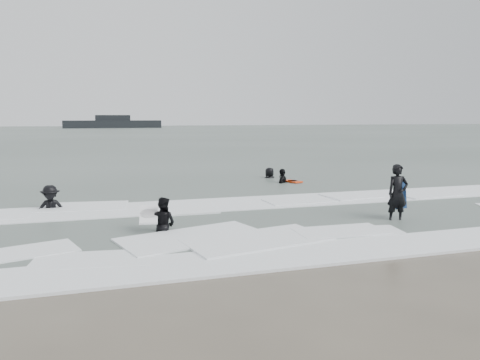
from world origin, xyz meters
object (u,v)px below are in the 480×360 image
object	(u,v)px
surfer_centre	(396,222)
surfer_breaker	(51,211)
vessel_horizon	(113,123)
surfer_right_near	(282,184)
surfer_right_far	(270,179)
surfer_wading	(163,232)

from	to	relation	value
surfer_centre	surfer_breaker	xyz separation A→B (m)	(-10.66, 4.93, 0.00)
surfer_breaker	vessel_horizon	world-z (taller)	vessel_horizon
surfer_centre	surfer_breaker	distance (m)	11.74
surfer_right_near	surfer_right_far	bearing A→B (deg)	-141.34
surfer_right_near	surfer_wading	bearing A→B (deg)	-1.71
surfer_wading	surfer_centre	bearing A→B (deg)	-146.09
surfer_breaker	surfer_right_far	distance (m)	11.91
surfer_wading	vessel_horizon	world-z (taller)	vessel_horizon
surfer_centre	vessel_horizon	distance (m)	128.24
surfer_breaker	vessel_horizon	xyz separation A→B (m)	(4.95, 123.18, 1.38)
surfer_breaker	surfer_right_near	bearing A→B (deg)	20.46
vessel_horizon	surfer_wading	bearing A→B (deg)	-90.69
surfer_wading	surfer_right_near	world-z (taller)	surfer_right_near
surfer_centre	surfer_right_far	world-z (taller)	surfer_centre
surfer_breaker	vessel_horizon	size ratio (longest dim) A/B	0.07
surfer_centre	surfer_breaker	bearing A→B (deg)	161.17
surfer_wading	surfer_breaker	xyz separation A→B (m)	(-3.42, 4.20, 0.00)
surfer_wading	vessel_horizon	xyz separation A→B (m)	(1.53, 127.38, 1.38)
vessel_horizon	surfer_right_near	bearing A→B (deg)	-87.40
surfer_centre	surfer_right_near	distance (m)	9.00
vessel_horizon	surfer_centre	bearing A→B (deg)	-87.45
surfer_centre	surfer_right_near	bearing A→B (deg)	97.91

